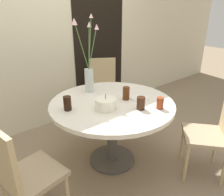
# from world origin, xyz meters

# --- Properties ---
(ground_plane) EXTENTS (16.00, 16.00, 0.00)m
(ground_plane) POSITION_xyz_m (0.00, 0.00, 0.00)
(ground_plane) COLOR #89755B
(wall_back) EXTENTS (8.00, 0.05, 2.60)m
(wall_back) POSITION_xyz_m (0.00, 1.25, 1.30)
(wall_back) COLOR beige
(wall_back) RESTS_ON ground_plane
(doorway_panel) EXTENTS (0.90, 0.01, 2.05)m
(doorway_panel) POSITION_xyz_m (0.77, 1.22, 1.02)
(doorway_panel) COLOR black
(doorway_panel) RESTS_ON ground_plane
(dining_table) EXTENTS (1.23, 1.23, 0.71)m
(dining_table) POSITION_xyz_m (0.00, 0.00, 0.59)
(dining_table) COLOR silver
(dining_table) RESTS_ON ground_plane
(chair_left_flank) EXTENTS (0.55, 0.55, 0.90)m
(chair_left_flank) POSITION_xyz_m (0.53, 0.84, 0.50)
(chair_left_flank) COLOR #9E896B
(chair_left_flank) RESTS_ON ground_plane
(chair_far_back) EXTENTS (0.46, 0.46, 0.90)m
(chair_far_back) POSITION_xyz_m (-0.98, -0.18, 0.50)
(chair_far_back) COLOR #9E896B
(chair_far_back) RESTS_ON ground_plane
(chair_near_front) EXTENTS (0.56, 0.56, 0.90)m
(chair_near_front) POSITION_xyz_m (0.64, -0.77, 0.50)
(chair_near_front) COLOR #9E896B
(chair_near_front) RESTS_ON ground_plane
(birthday_cake) EXTENTS (0.19, 0.19, 0.15)m
(birthday_cake) POSITION_xyz_m (-0.15, -0.09, 0.76)
(birthday_cake) COLOR white
(birthday_cake) RESTS_ON dining_table
(flower_vase) EXTENTS (0.40, 0.24, 0.81)m
(flower_vase) POSITION_xyz_m (-0.01, 0.38, 0.96)
(flower_vase) COLOR silver
(flower_vase) RESTS_ON dining_table
(side_plate) EXTENTS (0.18, 0.18, 0.01)m
(side_plate) POSITION_xyz_m (0.27, -0.12, 0.71)
(side_plate) COLOR white
(side_plate) RESTS_ON dining_table
(drink_glass_0) EXTENTS (0.07, 0.07, 0.11)m
(drink_glass_0) POSITION_xyz_m (0.24, -0.40, 0.76)
(drink_glass_0) COLOR maroon
(drink_glass_0) RESTS_ON dining_table
(drink_glass_1) EXTENTS (0.08, 0.08, 0.12)m
(drink_glass_1) POSITION_xyz_m (0.10, -0.30, 0.77)
(drink_glass_1) COLOR #33190C
(drink_glass_1) RESTS_ON dining_table
(drink_glass_2) EXTENTS (0.07, 0.07, 0.13)m
(drink_glass_2) POSITION_xyz_m (0.15, -0.04, 0.77)
(drink_glass_2) COLOR #51280F
(drink_glass_2) RESTS_ON dining_table
(drink_glass_3) EXTENTS (0.07, 0.07, 0.13)m
(drink_glass_3) POSITION_xyz_m (-0.43, 0.11, 0.77)
(drink_glass_3) COLOR black
(drink_glass_3) RESTS_ON dining_table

